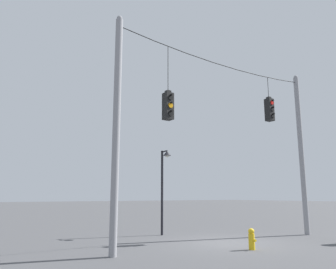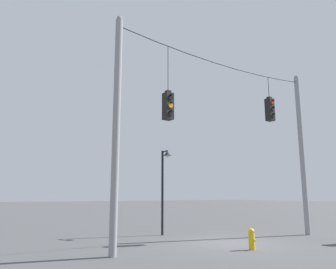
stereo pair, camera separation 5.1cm
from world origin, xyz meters
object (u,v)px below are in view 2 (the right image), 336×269
traffic_light_near_right_pole (168,106)px  street_lamp (165,175)px  traffic_light_near_left_pole (270,109)px  fire_hydrant (252,239)px  utility_pole_left (116,129)px  utility_pole_right (302,152)px

traffic_light_near_right_pole → street_lamp: bearing=57.9°
traffic_light_near_left_pole → fire_hydrant: 6.84m
street_lamp → fire_hydrant: 5.94m
traffic_light_near_left_pole → street_lamp: (-3.66, 3.80, -3.13)m
street_lamp → fire_hydrant: street_lamp is taller
utility_pole_left → street_lamp: size_ratio=1.99×
utility_pole_left → traffic_light_near_right_pole: 2.43m
utility_pole_right → fire_hydrant: (-5.83, -1.56, -3.78)m
utility_pole_left → fire_hydrant: utility_pole_left is taller
fire_hydrant → traffic_light_near_right_pole: bearing=149.2°
utility_pole_right → street_lamp: size_ratio=1.99×
utility_pole_right → traffic_light_near_left_pole: utility_pole_right is taller
traffic_light_near_left_pole → utility_pole_left: bearing=179.9°
fire_hydrant → traffic_light_near_left_pole: bearing=24.2°
utility_pole_right → traffic_light_near_left_pole: 3.05m
utility_pole_left → traffic_light_near_right_pole: utility_pole_left is taller
utility_pole_left → traffic_light_near_left_pole: bearing=-0.1°
utility_pole_right → traffic_light_near_right_pole: 8.51m
street_lamp → fire_hydrant: bearing=-87.7°
traffic_light_near_right_pole → fire_hydrant: bearing=-30.8°
traffic_light_near_right_pole → traffic_light_near_left_pole: (6.05, 0.00, 0.76)m
traffic_light_near_right_pole → fire_hydrant: size_ratio=3.98×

